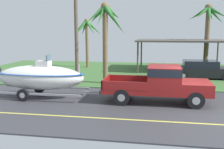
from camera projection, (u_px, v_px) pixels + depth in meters
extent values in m
cube|color=#38383D|center=(197.00, 111.00, 12.22)|extent=(36.00, 8.00, 0.06)
cube|color=#3D6633|center=(179.00, 74.00, 22.92)|extent=(36.00, 14.00, 0.11)
cube|color=#DBCC4C|center=(204.00, 124.00, 10.46)|extent=(34.20, 0.12, 0.01)
cube|color=maroon|center=(156.00, 90.00, 13.59)|extent=(5.28, 2.02, 0.22)
cube|color=maroon|center=(195.00, 85.00, 13.23)|extent=(1.48, 2.02, 0.38)
cube|color=maroon|center=(164.00, 77.00, 13.42)|extent=(1.58, 2.02, 1.11)
cube|color=black|center=(164.00, 71.00, 13.37)|extent=(1.60, 2.04, 0.38)
cube|color=#621111|center=(126.00, 86.00, 13.83)|extent=(2.22, 2.02, 0.04)
cube|color=maroon|center=(128.00, 79.00, 14.74)|extent=(2.22, 0.08, 0.45)
cube|color=maroon|center=(124.00, 86.00, 12.85)|extent=(2.22, 0.08, 0.45)
cube|color=maroon|center=(106.00, 82.00, 13.97)|extent=(0.08, 2.02, 0.45)
cube|color=#333338|center=(104.00, 89.00, 14.05)|extent=(0.12, 1.82, 0.16)
sphere|color=#B2B2B7|center=(102.00, 88.00, 14.06)|extent=(0.10, 0.10, 0.10)
cylinder|color=black|center=(191.00, 92.00, 14.20)|extent=(0.80, 0.28, 0.80)
cylinder|color=#9E9EA3|center=(191.00, 92.00, 14.20)|extent=(0.36, 0.29, 0.36)
cylinder|color=black|center=(196.00, 100.00, 12.45)|extent=(0.80, 0.28, 0.80)
cylinder|color=#9E9EA3|center=(196.00, 100.00, 12.45)|extent=(0.36, 0.29, 0.36)
cylinder|color=black|center=(126.00, 89.00, 14.78)|extent=(0.80, 0.28, 0.80)
cylinder|color=#9E9EA3|center=(126.00, 89.00, 14.78)|extent=(0.36, 0.29, 0.36)
cylinder|color=black|center=(122.00, 97.00, 13.03)|extent=(0.80, 0.28, 0.80)
cylinder|color=#9E9EA3|center=(122.00, 97.00, 13.03)|extent=(0.36, 0.29, 0.36)
cube|color=gray|center=(93.00, 92.00, 14.18)|extent=(0.90, 0.10, 0.08)
cube|color=gray|center=(47.00, 87.00, 15.55)|extent=(5.03, 0.12, 0.10)
cube|color=gray|center=(33.00, 94.00, 13.79)|extent=(5.03, 0.12, 0.10)
cylinder|color=black|center=(39.00, 87.00, 15.71)|extent=(0.64, 0.22, 0.64)
cylinder|color=#9E9EA3|center=(39.00, 87.00, 15.71)|extent=(0.29, 0.23, 0.29)
cylinder|color=black|center=(23.00, 95.00, 13.82)|extent=(0.64, 0.22, 0.64)
cylinder|color=#9E9EA3|center=(23.00, 95.00, 13.82)|extent=(0.29, 0.23, 0.29)
ellipsoid|color=white|center=(40.00, 77.00, 14.56)|extent=(4.91, 1.77, 1.32)
ellipsoid|color=#1E4CA5|center=(40.00, 73.00, 14.52)|extent=(5.01, 1.81, 0.12)
cube|color=silver|center=(44.00, 67.00, 14.42)|extent=(0.70, 0.60, 0.65)
cube|color=slate|center=(49.00, 58.00, 14.30)|extent=(0.06, 0.56, 0.36)
cylinder|color=silver|center=(79.00, 69.00, 14.11)|extent=(0.04, 0.04, 0.50)
cube|color=black|center=(203.00, 72.00, 20.37)|extent=(4.44, 1.86, 0.70)
cube|color=black|center=(200.00, 64.00, 20.31)|extent=(2.49, 1.72, 0.50)
cylinder|color=black|center=(221.00, 73.00, 20.97)|extent=(0.66, 0.22, 0.66)
cylinder|color=#9E9EA3|center=(221.00, 73.00, 20.97)|extent=(0.30, 0.23, 0.30)
cylinder|color=black|center=(181.00, 72.00, 21.48)|extent=(0.66, 0.22, 0.66)
cylinder|color=#9E9EA3|center=(181.00, 72.00, 21.48)|extent=(0.30, 0.23, 0.30)
cylinder|color=black|center=(183.00, 76.00, 19.83)|extent=(0.66, 0.22, 0.66)
cylinder|color=#9E9EA3|center=(183.00, 76.00, 19.83)|extent=(0.30, 0.23, 0.30)
cylinder|color=#4C4238|center=(218.00, 55.00, 25.97)|extent=(0.14, 0.14, 2.66)
cylinder|color=#4C4238|center=(141.00, 53.00, 27.20)|extent=(0.14, 0.14, 2.66)
cylinder|color=#4C4238|center=(138.00, 58.00, 22.51)|extent=(0.14, 0.14, 2.66)
cube|color=#4C4742|center=(181.00, 41.00, 24.02)|extent=(7.84, 5.31, 0.14)
cylinder|color=brown|center=(207.00, 39.00, 24.48)|extent=(0.42, 0.63, 5.66)
cone|color=#2D6B2D|center=(216.00, 16.00, 23.99)|extent=(1.61, 0.46, 1.68)
cone|color=#2D6B2D|center=(210.00, 14.00, 24.44)|extent=(0.93, 1.14, 1.28)
cone|color=#2D6B2D|center=(208.00, 15.00, 24.52)|extent=(0.61, 1.24, 1.42)
cone|color=#2D6B2D|center=(201.00, 13.00, 24.64)|extent=(1.55, 1.35, 1.20)
cone|color=#2D6B2D|center=(198.00, 14.00, 24.28)|extent=(1.86, 0.36, 1.35)
cone|color=#2D6B2D|center=(202.00, 13.00, 23.58)|extent=(1.62, 1.69, 1.33)
cone|color=#2D6B2D|center=(209.00, 15.00, 23.31)|extent=(0.54, 2.01, 1.69)
cone|color=#2D6B2D|center=(218.00, 12.00, 23.37)|extent=(1.79, 1.73, 1.35)
sphere|color=brown|center=(209.00, 8.00, 24.03)|extent=(0.67, 0.67, 0.67)
cylinder|color=brown|center=(105.00, 46.00, 18.00)|extent=(0.34, 0.39, 5.17)
cone|color=#2D6B2D|center=(115.00, 20.00, 17.56)|extent=(1.63, 0.52, 1.99)
cone|color=#2D6B2D|center=(112.00, 13.00, 18.11)|extent=(1.25, 1.49, 1.11)
cone|color=#2D6B2D|center=(106.00, 16.00, 18.55)|extent=(0.62, 2.02, 1.48)
cone|color=#2D6B2D|center=(98.00, 15.00, 18.02)|extent=(1.44, 0.94, 1.28)
cone|color=#2D6B2D|center=(96.00, 14.00, 17.37)|extent=(1.42, 1.17, 1.31)
cone|color=#2D6B2D|center=(101.00, 16.00, 17.09)|extent=(0.59, 1.54, 1.46)
cone|color=#2D6B2D|center=(109.00, 12.00, 16.87)|extent=(1.17, 1.80, 1.15)
sphere|color=brown|center=(105.00, 6.00, 17.59)|extent=(0.55, 0.55, 0.55)
cylinder|color=brown|center=(87.00, 45.00, 26.06)|extent=(0.28, 0.45, 4.56)
cone|color=#387A38|center=(94.00, 28.00, 25.81)|extent=(1.69, 0.61, 1.63)
cone|color=#387A38|center=(90.00, 27.00, 26.29)|extent=(0.92, 1.50, 1.50)
cone|color=#387A38|center=(84.00, 28.00, 26.47)|extent=(1.25, 1.62, 1.59)
cone|color=#387A38|center=(81.00, 27.00, 25.91)|extent=(1.44, 0.45, 1.37)
cone|color=#387A38|center=(80.00, 29.00, 25.36)|extent=(1.40, 1.52, 1.76)
cone|color=#387A38|center=(90.00, 27.00, 25.14)|extent=(1.35, 1.58, 1.43)
sphere|color=brown|center=(87.00, 21.00, 25.70)|extent=(0.45, 0.45, 0.45)
cylinder|color=brown|center=(76.00, 21.00, 17.29)|extent=(0.24, 0.24, 8.39)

